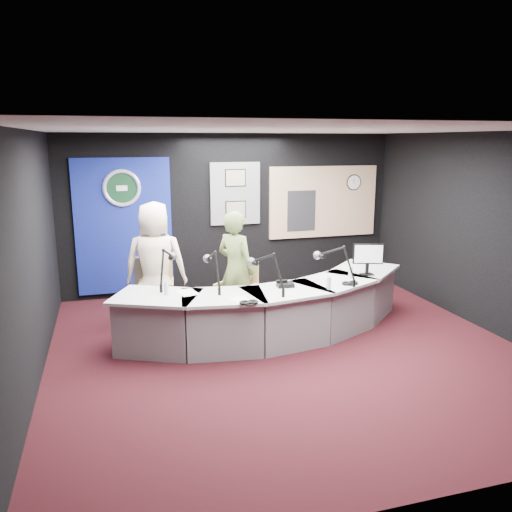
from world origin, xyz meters
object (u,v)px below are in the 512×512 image
object	(u,v)px
person_woman	(236,270)
person_man	(155,264)
broadcast_desk	(271,310)
armchair_left	(157,290)
armchair_right	(236,294)

from	to	relation	value
person_woman	person_man	bearing A→B (deg)	31.70
broadcast_desk	person_man	size ratio (longest dim) A/B	2.46
person_man	person_woman	xyz separation A→B (m)	(1.10, -0.43, -0.06)
armchair_left	person_woman	world-z (taller)	person_woman
armchair_left	person_woman	distance (m)	1.23
armchair_right	person_man	bearing A→B (deg)	-151.99
broadcast_desk	person_man	distance (m)	1.83
armchair_right	person_woman	world-z (taller)	person_woman
armchair_left	armchair_right	world-z (taller)	armchair_left
person_man	broadcast_desk	bearing A→B (deg)	159.24
broadcast_desk	armchair_right	bearing A→B (deg)	126.57
broadcast_desk	person_man	bearing A→B (deg)	147.56
broadcast_desk	armchair_right	world-z (taller)	armchair_right
person_woman	armchair_right	bearing A→B (deg)	53.06
armchair_left	broadcast_desk	bearing A→B (deg)	-24.89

